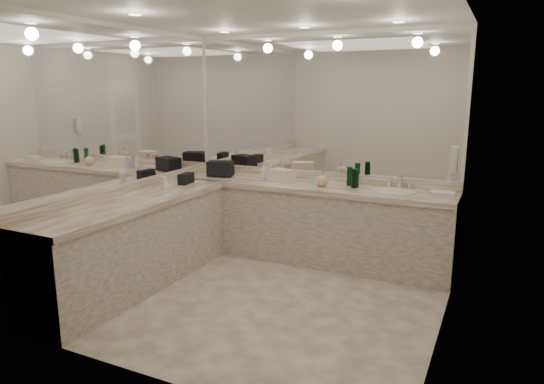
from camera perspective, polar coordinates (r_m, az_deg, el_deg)
The scene contains 33 objects.
floor at distance 4.76m, azimuth -0.95°, elevation -12.36°, with size 3.20×3.20×0.00m, color beige.
ceiling at distance 4.37m, azimuth -1.08°, elevation 20.37°, with size 3.20×3.20×0.00m, color white.
wall_back at distance 5.75m, azimuth 5.74°, elevation 5.36°, with size 3.20×0.02×2.60m, color silver.
wall_left at distance 5.29m, azimuth -16.73°, elevation 4.32°, with size 0.02×3.00×2.60m, color silver.
wall_right at distance 3.94m, azimuth 20.26°, elevation 1.54°, with size 0.02×3.00×2.60m, color silver.
vanity_back_base at distance 5.65m, azimuth 4.51°, elevation -3.86°, with size 3.20×0.60×0.84m, color beige.
vanity_back_top at distance 5.53m, azimuth 4.55°, elevation 0.60°, with size 3.20×0.64×0.06m, color #EEE3CB.
vanity_left_base at distance 5.07m, azimuth -15.88°, elevation -6.19°, with size 0.60×2.40×0.84m, color beige.
vanity_left_top at distance 4.94m, azimuth -16.09°, elevation -1.25°, with size 0.64×2.42×0.06m, color #EEE3CB.
backsplash_back at distance 5.78m, azimuth 5.60°, elevation 1.90°, with size 3.20×0.04×0.10m, color #EEE3CB.
backsplash_left at distance 5.33m, azimuth -16.35°, elevation 0.58°, with size 0.04×3.00×0.10m, color #EEE3CB.
mirror_back at distance 5.70m, azimuth 5.80°, elevation 10.09°, with size 3.12×0.01×1.55m, color white.
mirror_left at distance 5.24m, azimuth -16.96°, elevation 9.46°, with size 0.01×2.92×1.55m, color white.
sink at distance 5.28m, azimuth 14.25°, elevation -0.03°, with size 0.44×0.44×0.03m, color white.
faucet at distance 5.47m, azimuth 14.74°, elevation 1.16°, with size 0.24×0.16×0.14m, color silver.
wall_phone at distance 4.63m, azimuth 20.63°, elevation 3.62°, with size 0.06×0.10×0.24m, color white.
door at distance 3.51m, azimuth 18.92°, elevation -3.80°, with size 0.02×0.82×2.10m, color white.
black_toiletry_bag at distance 6.03m, azimuth -6.07°, elevation 2.67°, with size 0.31×0.19×0.18m, color black.
black_bag_spill at distance 5.62m, azimuth -10.08°, elevation 1.57°, with size 0.10×0.22×0.12m, color black.
cream_cosmetic_case at distance 5.62m, azimuth 1.18°, elevation 1.93°, with size 0.26×0.16×0.15m, color silver.
hand_towel at distance 5.25m, azimuth 19.43°, elevation -0.15°, with size 0.23×0.16×0.04m, color white.
lotion_left at distance 5.31m, azimuth -12.57°, elevation 1.04°, with size 0.07×0.07×0.16m, color white.
soap_bottle_a at distance 5.80m, azimuth -0.99°, elevation 2.49°, with size 0.08×0.08×0.20m, color white.
soap_bottle_b at distance 5.69m, azimuth -0.19°, elevation 2.29°, with size 0.09×0.09×0.20m, color white.
soap_bottle_c at distance 5.41m, azimuth 5.91°, elevation 1.60°, with size 0.14×0.14×0.18m, color #D6BA88.
green_bottle_0 at distance 5.40m, azimuth 9.85°, elevation 1.56°, with size 0.06×0.06×0.20m, color #0D491C.
green_bottle_1 at distance 5.51m, azimuth 9.12°, elevation 1.86°, with size 0.06×0.06×0.21m, color #0D491C.
green_bottle_2 at distance 5.37m, azimuth 9.66°, elevation 1.60°, with size 0.06×0.06×0.21m, color #0D491C.
amenity_bottle_0 at distance 5.58m, azimuth 4.60°, elevation 1.67°, with size 0.05×0.05×0.12m, color silver.
amenity_bottle_1 at distance 5.77m, azimuth 0.30°, elevation 1.94°, with size 0.07×0.07×0.10m, color white.
amenity_bottle_2 at distance 5.60m, azimuth 1.56°, elevation 1.75°, with size 0.06×0.06×0.13m, color white.
amenity_bottle_3 at distance 5.82m, azimuth 0.79°, elevation 2.21°, with size 0.04×0.04×0.14m, color #E57F66.
amenity_bottle_4 at distance 5.77m, azimuth -0.27°, elevation 2.05°, with size 0.05×0.05×0.12m, color #E0B28C.
Camera 1 is at (1.95, -3.87, 1.98)m, focal length 32.00 mm.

